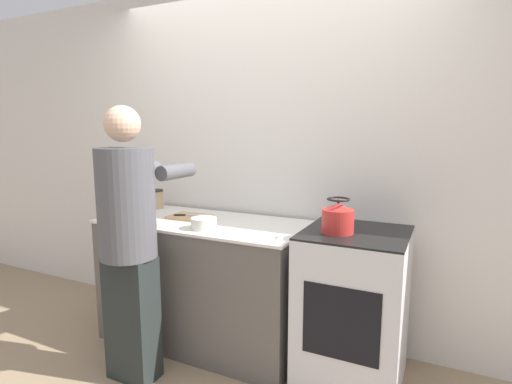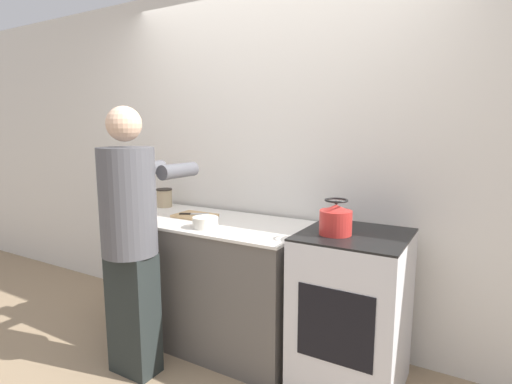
% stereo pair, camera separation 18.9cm
% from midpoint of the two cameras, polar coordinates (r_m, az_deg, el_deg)
% --- Properties ---
extents(ground_plane, '(12.00, 12.00, 0.00)m').
position_cam_midpoint_polar(ground_plane, '(2.77, -7.30, -24.52)').
color(ground_plane, '#997F60').
extents(wall_back, '(8.00, 0.05, 2.60)m').
position_cam_midpoint_polar(wall_back, '(2.96, -0.01, 4.63)').
color(wall_back, silver).
rests_on(wall_back, ground_plane).
extents(counter, '(1.47, 0.69, 0.89)m').
position_cam_midpoint_polar(counter, '(2.97, -9.18, -12.45)').
color(counter, '#5B5651').
rests_on(counter, ground_plane).
extents(oven, '(0.59, 0.61, 0.94)m').
position_cam_midpoint_polar(oven, '(2.52, 11.52, -15.96)').
color(oven, silver).
rests_on(oven, ground_plane).
extents(person, '(0.38, 0.61, 1.66)m').
position_cam_midpoint_polar(person, '(2.52, -19.70, -5.95)').
color(person, '#222827').
rests_on(person, ground_plane).
extents(cutting_board, '(0.28, 0.21, 0.02)m').
position_cam_midpoint_polar(cutting_board, '(2.94, -11.27, -3.49)').
color(cutting_board, tan).
rests_on(cutting_board, counter).
extents(knife, '(0.21, 0.13, 0.01)m').
position_cam_midpoint_polar(knife, '(2.94, -11.48, -3.25)').
color(knife, silver).
rests_on(knife, cutting_board).
extents(kettle, '(0.18, 0.18, 0.20)m').
position_cam_midpoint_polar(kettle, '(2.30, 9.32, -3.74)').
color(kettle, red).
rests_on(kettle, oven).
extents(bowl_prep, '(0.17, 0.17, 0.07)m').
position_cam_midpoint_polar(bowl_prep, '(2.61, -9.53, -4.45)').
color(bowl_prep, silver).
rests_on(bowl_prep, counter).
extents(bowl_mixing, '(0.20, 0.20, 0.06)m').
position_cam_midpoint_polar(bowl_mixing, '(3.09, -19.87, -2.87)').
color(bowl_mixing, '#9E4738').
rests_on(bowl_mixing, counter).
extents(canister_jar, '(0.13, 0.13, 0.15)m').
position_cam_midpoint_polar(canister_jar, '(3.35, -15.75, -0.98)').
color(canister_jar, tan).
rests_on(canister_jar, counter).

